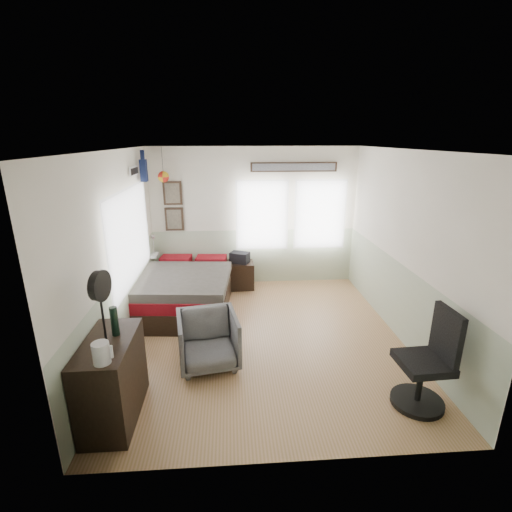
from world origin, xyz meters
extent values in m
cube|color=#A57745|center=(0.00, 0.00, -0.01)|extent=(4.00, 4.50, 0.01)
cube|color=beige|center=(0.00, 2.25, 1.35)|extent=(4.00, 0.02, 2.70)
cube|color=beige|center=(0.00, -2.25, 1.35)|extent=(4.00, 0.02, 2.70)
cube|color=beige|center=(-2.00, 0.00, 1.35)|extent=(0.02, 4.50, 2.70)
cube|color=beige|center=(2.00, 0.00, 1.35)|extent=(0.02, 4.50, 2.70)
cube|color=white|center=(0.00, 0.00, 2.70)|extent=(4.00, 4.50, 0.02)
cube|color=#ADBB9C|center=(0.00, 2.24, 0.55)|extent=(4.00, 0.01, 1.10)
cube|color=#ADBB9C|center=(-1.99, 0.00, 0.55)|extent=(0.01, 4.50, 1.10)
cube|color=#ADBB9C|center=(1.99, 0.00, 0.55)|extent=(0.01, 4.50, 1.10)
cube|color=silver|center=(-1.96, 0.55, 1.45)|extent=(0.03, 2.20, 1.35)
cube|color=silver|center=(0.15, 2.21, 1.40)|extent=(0.95, 0.03, 1.30)
cube|color=silver|center=(1.30, 2.21, 1.40)|extent=(0.95, 0.03, 1.30)
cube|color=#2F2018|center=(-1.55, 2.21, 1.35)|extent=(0.35, 0.03, 0.45)
cube|color=#2F2018|center=(-1.55, 2.21, 1.85)|extent=(0.35, 0.03, 0.45)
cube|color=#7F7259|center=(-1.55, 2.20, 1.35)|extent=(0.27, 0.01, 0.37)
cube|color=#7F7259|center=(-1.55, 2.20, 1.85)|extent=(0.27, 0.01, 0.37)
cube|color=#2F2018|center=(0.75, 2.21, 2.32)|extent=(1.65, 0.03, 0.18)
cube|color=gray|center=(0.75, 2.20, 2.32)|extent=(1.58, 0.01, 0.13)
cube|color=white|center=(-1.97, 1.15, 2.35)|extent=(0.02, 0.48, 0.14)
sphere|color=red|center=(-1.65, 1.95, 2.18)|extent=(0.20, 0.20, 0.20)
cube|color=black|center=(-1.27, 1.14, 0.17)|extent=(1.63, 2.19, 0.33)
cube|color=maroon|center=(-1.27, 1.14, 0.43)|extent=(1.58, 2.15, 0.19)
cube|color=#544E4A|center=(-1.27, 0.91, 0.59)|extent=(1.64, 1.65, 0.15)
cube|color=maroon|center=(-1.61, 1.97, 0.59)|extent=(0.60, 0.40, 0.15)
cube|color=maroon|center=(-0.93, 1.97, 0.59)|extent=(0.60, 0.40, 0.15)
cube|color=black|center=(-1.74, -1.52, 0.45)|extent=(0.48, 1.00, 0.90)
imported|color=#4F4F4F|center=(-0.80, -0.63, 0.35)|extent=(0.87, 0.88, 0.70)
cube|color=black|center=(-0.30, 1.95, 0.26)|extent=(0.54, 0.43, 0.52)
cylinder|color=black|center=(1.57, -1.57, 0.03)|extent=(0.57, 0.57, 0.06)
cylinder|color=black|center=(1.57, -1.57, 0.28)|extent=(0.07, 0.07, 0.44)
cube|color=black|center=(1.57, -1.57, 0.53)|extent=(0.53, 0.53, 0.09)
cube|color=black|center=(1.79, -1.56, 0.86)|extent=(0.09, 0.47, 0.57)
cylinder|color=silver|center=(-1.66, -1.90, 1.00)|extent=(0.15, 0.15, 0.21)
cube|color=silver|center=(-1.57, -1.90, 1.01)|extent=(0.02, 0.02, 0.12)
cylinder|color=black|center=(-1.68, -1.39, 1.06)|extent=(0.08, 0.08, 0.31)
cylinder|color=black|center=(-1.74, -1.52, 1.19)|extent=(0.02, 0.02, 0.58)
cylinder|color=black|center=(-1.74, -1.52, 1.50)|extent=(0.12, 0.30, 0.29)
cylinder|color=black|center=(-1.71, -1.52, 1.50)|extent=(0.08, 0.31, 0.31)
cube|color=black|center=(-0.30, 1.95, 0.63)|extent=(0.42, 0.35, 0.21)
camera|label=1|loc=(-0.48, -4.89, 2.85)|focal=26.00mm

